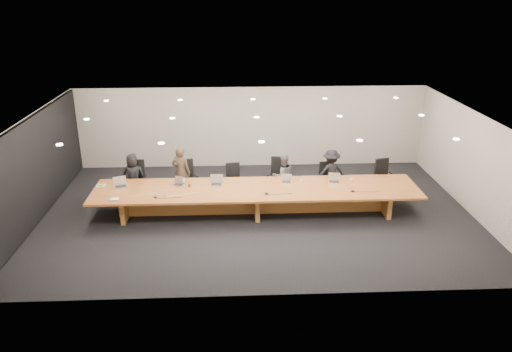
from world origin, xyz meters
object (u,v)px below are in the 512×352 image
(chair_far_left, at_px, (135,180))
(person_c, at_px, (283,176))
(conference_table, at_px, (257,196))
(chair_mid_left, at_px, (234,180))
(person_b, at_px, (181,172))
(laptop_b, at_px, (178,181))
(laptop_c, at_px, (216,180))
(laptop_e, at_px, (334,178))
(amber_mug, at_px, (189,185))
(mic_right, at_px, (353,191))
(mic_left, at_px, (155,197))
(laptop_d, at_px, (286,179))
(person_d, at_px, (331,173))
(chair_mid_right, at_px, (278,177))
(mic_center, at_px, (267,193))
(laptop_a, at_px, (120,182))
(paper_cup_far, at_px, (351,180))
(chair_left, at_px, (188,179))
(person_a, at_px, (133,176))
(paper_cup_near, at_px, (301,181))
(av_box, at_px, (114,199))
(chair_right, at_px, (327,179))
(water_bottle, at_px, (184,183))
(chair_far_right, at_px, (385,177))

(chair_far_left, height_order, person_c, person_c)
(conference_table, distance_m, chair_far_left, 3.74)
(chair_mid_left, bearing_deg, person_b, 173.00)
(laptop_b, bearing_deg, laptop_c, 21.57)
(laptop_c, xyz_separation_m, laptop_e, (3.35, 0.04, -0.01))
(amber_mug, xyz_separation_m, mic_right, (4.48, -0.56, -0.03))
(amber_mug, relative_size, mic_left, 0.88)
(laptop_d, bearing_deg, person_c, 98.24)
(person_d, bearing_deg, chair_mid_right, -8.98)
(chair_far_left, relative_size, chair_mid_right, 0.99)
(amber_mug, height_order, mic_center, amber_mug)
(chair_far_left, bearing_deg, mic_center, -18.64)
(amber_mug, height_order, mic_left, amber_mug)
(conference_table, height_order, laptop_a, laptop_a)
(laptop_a, relative_size, laptop_e, 1.10)
(mic_center, bearing_deg, paper_cup_far, 17.09)
(laptop_c, xyz_separation_m, paper_cup_far, (3.84, 0.05, -0.09))
(laptop_d, height_order, laptop_e, laptop_e)
(chair_left, height_order, laptop_b, chair_left)
(laptop_e, bearing_deg, person_a, -176.89)
(conference_table, height_order, laptop_b, laptop_b)
(person_d, bearing_deg, chair_mid_left, -10.91)
(mic_right, bearing_deg, amber_mug, 172.89)
(chair_mid_left, distance_m, laptop_c, 1.18)
(chair_far_left, bearing_deg, laptop_a, -99.51)
(laptop_c, xyz_separation_m, mic_left, (-1.59, -0.81, -0.13))
(amber_mug, height_order, paper_cup_near, amber_mug)
(person_a, relative_size, av_box, 6.14)
(laptop_c, xyz_separation_m, av_box, (-2.65, -0.92, -0.12))
(person_a, relative_size, amber_mug, 14.60)
(chair_right, relative_size, mic_center, 7.46)
(mic_right, bearing_deg, chair_left, 160.25)
(person_a, xyz_separation_m, water_bottle, (1.59, -1.04, 0.17))
(chair_right, height_order, water_bottle, chair_right)
(water_bottle, bearing_deg, av_box, -154.37)
(chair_mid_left, distance_m, chair_right, 2.84)
(laptop_a, relative_size, mic_right, 2.64)
(laptop_a, relative_size, laptop_d, 1.23)
(av_box, bearing_deg, chair_right, 15.87)
(mic_right, bearing_deg, chair_right, 104.29)
(conference_table, bearing_deg, laptop_b, 171.59)
(water_bottle, bearing_deg, person_b, 99.28)
(chair_right, height_order, paper_cup_far, chair_right)
(laptop_b, distance_m, water_bottle, 0.20)
(laptop_a, xyz_separation_m, mic_left, (1.06, -0.78, -0.13))
(laptop_d, xyz_separation_m, paper_cup_near, (0.43, -0.01, -0.07))
(chair_far_right, relative_size, person_c, 0.81)
(laptop_b, distance_m, paper_cup_far, 4.91)
(chair_right, height_order, mic_left, chair_right)
(person_d, xyz_separation_m, laptop_a, (-6.08, -0.94, 0.17))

